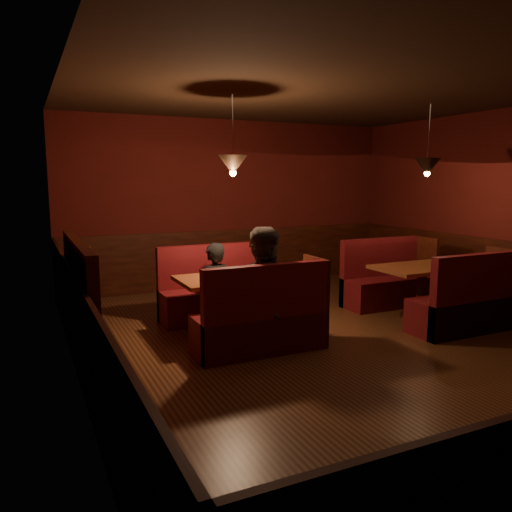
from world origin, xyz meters
name	(u,v)px	position (x,y,z in m)	size (l,w,h in m)	color
room	(327,253)	(-0.28, 0.05, 1.05)	(6.02, 7.02, 2.92)	#351B10
main_table	(235,290)	(-1.10, 0.82, 0.55)	(1.34, 0.81, 0.94)	brown
main_bench_far	(214,295)	(-1.08, 1.58, 0.32)	(1.47, 0.53, 1.00)	#561212
main_bench_near	(263,324)	(-1.08, 0.06, 0.32)	(1.47, 0.53, 1.00)	#561212
second_table	(422,279)	(1.50, 0.41, 0.53)	(1.27, 0.81, 0.72)	brown
second_bench_far	(386,284)	(1.53, 1.17, 0.32)	(1.41, 0.53, 1.00)	#561212
second_bench_near	(467,307)	(1.53, -0.35, 0.32)	(1.41, 0.53, 1.00)	#561212
diner_a	(213,270)	(-1.17, 1.36, 0.71)	(0.52, 0.34, 1.42)	black
diner_b	(268,273)	(-0.96, 0.19, 0.86)	(0.84, 0.65, 1.72)	#382E29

